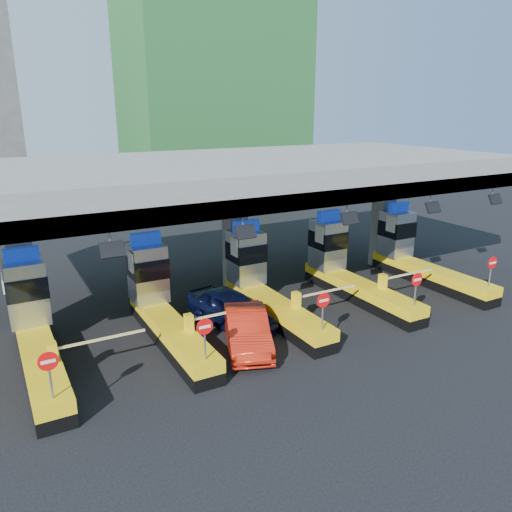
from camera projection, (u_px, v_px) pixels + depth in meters
ground at (264, 313)px, 23.83m from camera, size 120.00×120.00×0.00m
toll_canopy at (236, 177)px, 24.48m from camera, size 28.00×12.09×7.00m
toll_lane_far_left at (34, 326)px, 19.03m from camera, size 4.43×8.00×4.16m
toll_lane_left at (160, 302)px, 21.35m from camera, size 4.43×8.00×4.16m
toll_lane_center at (261, 283)px, 23.67m from camera, size 4.43×8.00×4.16m
toll_lane_right at (345, 268)px, 25.99m from camera, size 4.43×8.00×4.16m
toll_lane_far_right at (414, 254)px, 28.30m from camera, size 4.43×8.00×4.16m
bg_building_scaffold at (212, 61)px, 52.20m from camera, size 18.00×12.00×28.00m
van at (231, 309)px, 22.19m from camera, size 2.87×5.08×1.63m
red_car at (247, 329)px, 20.26m from camera, size 3.21×4.97×1.55m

